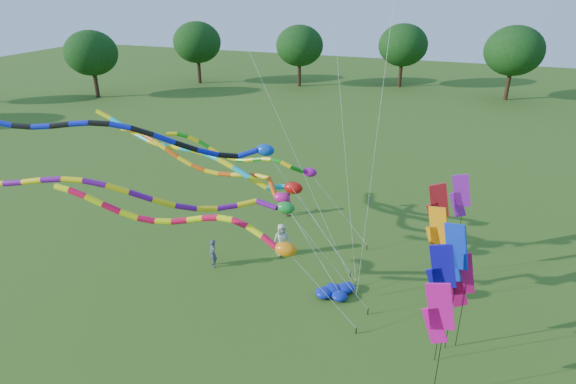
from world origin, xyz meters
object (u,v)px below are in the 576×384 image
(person_a, at_px, (282,240))
(person_b, at_px, (213,253))
(tube_kite_orange, at_px, (215,168))
(tube_kite_red, at_px, (204,226))
(person_c, at_px, (288,203))
(blue_nylon_heap, at_px, (329,292))

(person_a, xyz_separation_m, person_b, (-2.96, -2.33, -0.14))
(tube_kite_orange, bearing_deg, person_b, -67.89)
(tube_kite_red, bearing_deg, person_c, 84.23)
(tube_kite_red, xyz_separation_m, tube_kite_orange, (-1.74, 4.42, 0.80))
(person_c, bearing_deg, person_b, 125.03)
(person_b, bearing_deg, tube_kite_orange, 143.49)
(tube_kite_orange, distance_m, blue_nylon_heap, 8.34)
(blue_nylon_heap, distance_m, person_b, 6.45)
(tube_kite_red, distance_m, tube_kite_orange, 4.82)
(person_a, xyz_separation_m, person_c, (-1.39, 4.76, -0.16))
(person_b, relative_size, person_c, 1.01)
(tube_kite_orange, bearing_deg, blue_nylon_heap, -0.47)
(person_b, bearing_deg, person_c, 122.55)
(tube_kite_orange, height_order, person_c, tube_kite_orange)
(tube_kite_orange, relative_size, blue_nylon_heap, 8.54)
(blue_nylon_heap, height_order, person_b, person_b)
(blue_nylon_heap, xyz_separation_m, person_a, (-3.45, 2.80, 0.68))
(person_b, height_order, person_c, person_b)
(tube_kite_red, height_order, person_c, tube_kite_red)
(person_a, bearing_deg, person_c, 73.71)
(person_b, bearing_deg, tube_kite_red, -19.20)
(tube_kite_red, relative_size, person_c, 8.41)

